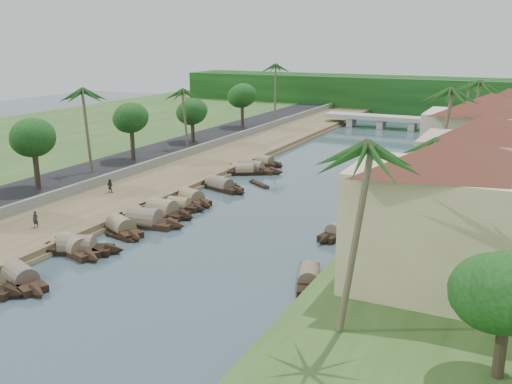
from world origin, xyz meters
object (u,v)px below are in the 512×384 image
at_px(building_near, 448,213).
at_px(sampan_0, 21,278).
at_px(person_near, 36,219).
at_px(bridge, 397,120).

relative_size(building_near, sampan_0, 1.89).
bearing_deg(sampan_0, person_near, 151.38).
height_order(bridge, person_near, bridge).
xyz_separation_m(bridge, person_near, (-15.44, -75.48, -0.17)).
bearing_deg(building_near, person_near, -177.53).
bearing_deg(sampan_0, building_near, 40.13).
bearing_deg(person_near, building_near, -14.20).
height_order(building_near, sampan_0, building_near).
height_order(sampan_0, person_near, person_near).
relative_size(bridge, building_near, 1.89).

